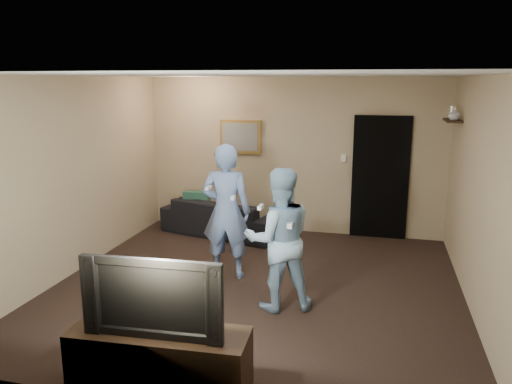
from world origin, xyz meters
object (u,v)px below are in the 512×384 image
(tv_console, at_px, (160,361))
(television, at_px, (157,293))
(wii_player_right, at_px, (279,239))
(sofa, at_px, (223,217))
(wii_player_left, at_px, (226,211))

(tv_console, distance_m, television, 0.60)
(tv_console, height_order, wii_player_right, wii_player_right)
(television, bearing_deg, sofa, 97.81)
(television, xyz_separation_m, wii_player_left, (-0.19, 2.51, 0.03))
(tv_console, bearing_deg, television, 0.00)
(tv_console, xyz_separation_m, television, (0.00, 0.00, 0.60))
(tv_console, distance_m, wii_player_right, 1.96)
(television, relative_size, wii_player_left, 0.66)
(tv_console, bearing_deg, sofa, 97.81)
(wii_player_right, bearing_deg, wii_player_left, 138.52)
(sofa, distance_m, television, 4.39)
(tv_console, height_order, television, television)
(wii_player_left, bearing_deg, sofa, 109.25)
(wii_player_left, bearing_deg, television, -85.56)
(sofa, distance_m, wii_player_left, 1.96)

